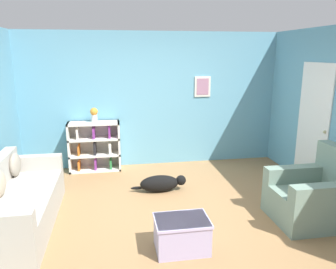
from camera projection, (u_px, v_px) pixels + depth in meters
name	position (u px, v px, depth m)	size (l,w,h in m)	color
ground_plane	(173.00, 214.00, 4.59)	(14.00, 14.00, 0.00)	#997047
wall_back	(152.00, 100.00, 6.43)	(5.60, 0.13, 2.60)	#609EB7
couch	(15.00, 205.00, 4.18)	(0.82, 2.07, 0.83)	#ADA89E
bookshelf	(95.00, 146.00, 6.24)	(0.96, 0.35, 0.94)	silver
recliner_chair	(315.00, 196.00, 4.35)	(0.98, 0.85, 0.99)	gray
coffee_table	(182.00, 233.00, 3.71)	(0.61, 0.44, 0.38)	#ADA3CC
dog	(161.00, 183.00, 5.31)	(0.90, 0.25, 0.27)	black
vase	(94.00, 114.00, 6.07)	(0.14, 0.14, 0.27)	silver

